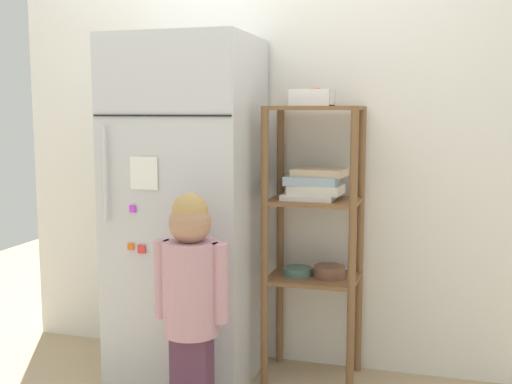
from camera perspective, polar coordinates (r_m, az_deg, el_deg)
name	(u,v)px	position (r m, az deg, el deg)	size (l,w,h in m)	color
ground_plane	(238,381)	(3.15, -1.67, -16.97)	(6.00, 6.00, 0.00)	tan
kitchen_wall_back	(257,156)	(3.20, 0.07, 3.35)	(2.64, 0.03, 2.15)	silver
refrigerator	(187,211)	(3.01, -6.35, -1.72)	(0.66, 0.60, 1.65)	silver
child_standing	(191,287)	(2.55, -5.99, -8.72)	(0.32, 0.23, 0.98)	#58334B
pantry_shelf_unit	(314,215)	(2.95, 5.40, -2.08)	(0.44, 0.34, 1.32)	brown
fruit_bin	(313,98)	(2.92, 5.26, 8.63)	(0.19, 0.17, 0.09)	white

